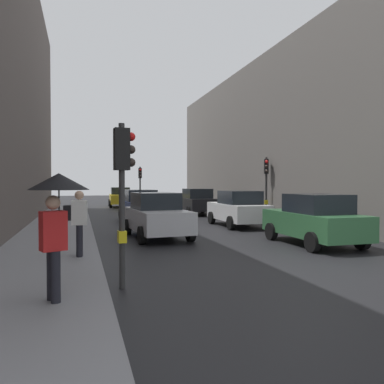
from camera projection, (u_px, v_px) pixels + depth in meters
ground_plane at (312, 269)px, 9.42m from camera, size 120.00×120.00×0.00m
sidewalk_kerb at (53, 242)px, 13.35m from camera, size 2.89×40.00×0.16m
building_facade_right at (326, 143)px, 26.53m from camera, size 12.00×28.89×9.84m
traffic_light_mid_street at (266, 177)px, 21.61m from camera, size 0.34×0.45×3.61m
traffic_light_near_left at (123, 175)px, 7.65m from camera, size 0.44×0.27×3.33m
traffic_light_far_median at (140, 180)px, 31.27m from camera, size 0.25×0.43×3.49m
car_silver_hatchback at (157, 215)px, 14.84m from camera, size 2.23×4.31×1.76m
car_yellow_taxi at (120, 197)px, 34.40m from camera, size 2.16×4.27×1.76m
car_dark_suv at (197, 202)px, 25.97m from camera, size 2.04×4.21×1.76m
car_white_compact at (238, 209)px, 18.79m from camera, size 2.04×4.21×1.76m
car_blue_van at (141, 206)px, 21.38m from camera, size 2.17×4.28×1.76m
car_green_estate at (314, 219)px, 13.14m from camera, size 2.07×4.23×1.76m
pedestrian_with_umbrella at (57, 201)px, 6.35m from camera, size 1.00×1.00×2.14m
pedestrian_with_black_backpack at (78, 219)px, 10.22m from camera, size 0.62×0.36×1.77m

